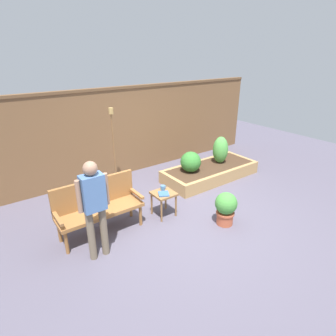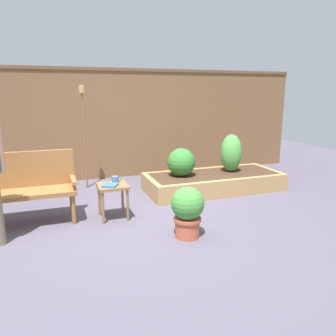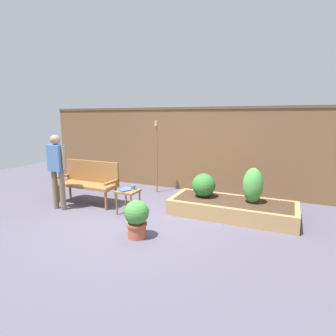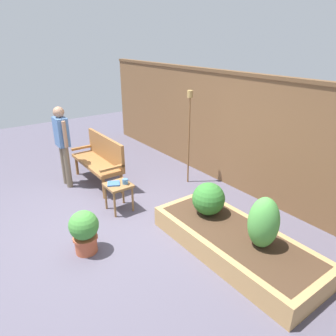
{
  "view_description": "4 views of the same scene",
  "coord_description": "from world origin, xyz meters",
  "px_view_note": "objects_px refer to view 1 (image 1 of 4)",
  "views": [
    {
      "loc": [
        -2.94,
        -3.44,
        2.92
      ],
      "look_at": [
        0.04,
        0.67,
        0.78
      ],
      "focal_mm": 29.97,
      "sensor_mm": 36.0,
      "label": 1
    },
    {
      "loc": [
        -1.02,
        -3.91,
        1.7
      ],
      "look_at": [
        0.56,
        0.5,
        0.61
      ],
      "focal_mm": 34.89,
      "sensor_mm": 36.0,
      "label": 2
    },
    {
      "loc": [
        2.59,
        -4.09,
        1.92
      ],
      "look_at": [
        0.28,
        1.02,
        0.86
      ],
      "focal_mm": 29.15,
      "sensor_mm": 36.0,
      "label": 3
    },
    {
      "loc": [
        3.9,
        -1.69,
        2.71
      ],
      "look_at": [
        0.39,
        0.86,
        0.88
      ],
      "focal_mm": 33.22,
      "sensor_mm": 36.0,
      "label": 4
    }
  ],
  "objects_px": {
    "garden_bench": "(98,203)",
    "tiki_torch": "(113,135)",
    "shrub_far_corner": "(220,150)",
    "potted_boxwood": "(226,207)",
    "shrub_near_bench": "(191,162)",
    "person_by_bench": "(94,203)",
    "cup_on_table": "(163,188)",
    "book_on_table": "(164,194)",
    "side_table": "(164,197)"
  },
  "relations": [
    {
      "from": "garden_bench",
      "to": "book_on_table",
      "type": "bearing_deg",
      "value": -14.96
    },
    {
      "from": "cup_on_table",
      "to": "potted_boxwood",
      "type": "height_order",
      "value": "potted_boxwood"
    },
    {
      "from": "shrub_far_corner",
      "to": "potted_boxwood",
      "type": "bearing_deg",
      "value": -132.88
    },
    {
      "from": "book_on_table",
      "to": "tiki_torch",
      "type": "relative_size",
      "value": 0.11
    },
    {
      "from": "cup_on_table",
      "to": "tiki_torch",
      "type": "bearing_deg",
      "value": 98.88
    },
    {
      "from": "garden_bench",
      "to": "potted_boxwood",
      "type": "bearing_deg",
      "value": -30.74
    },
    {
      "from": "garden_bench",
      "to": "cup_on_table",
      "type": "height_order",
      "value": "garden_bench"
    },
    {
      "from": "potted_boxwood",
      "to": "person_by_bench",
      "type": "bearing_deg",
      "value": 166.56
    },
    {
      "from": "garden_bench",
      "to": "shrub_near_bench",
      "type": "bearing_deg",
      "value": 12.06
    },
    {
      "from": "book_on_table",
      "to": "shrub_near_bench",
      "type": "bearing_deg",
      "value": 58.51
    },
    {
      "from": "person_by_bench",
      "to": "garden_bench",
      "type": "bearing_deg",
      "value": 66.03
    },
    {
      "from": "shrub_far_corner",
      "to": "person_by_bench",
      "type": "relative_size",
      "value": 0.43
    },
    {
      "from": "book_on_table",
      "to": "tiki_torch",
      "type": "xyz_separation_m",
      "value": [
        -0.14,
        1.7,
        0.74
      ]
    },
    {
      "from": "garden_bench",
      "to": "potted_boxwood",
      "type": "distance_m",
      "value": 2.24
    },
    {
      "from": "potted_boxwood",
      "to": "book_on_table",
      "type": "bearing_deg",
      "value": 132.7
    },
    {
      "from": "shrub_far_corner",
      "to": "person_by_bench",
      "type": "distance_m",
      "value": 3.93
    },
    {
      "from": "side_table",
      "to": "book_on_table",
      "type": "xyz_separation_m",
      "value": [
        -0.04,
        -0.06,
        0.1
      ]
    },
    {
      "from": "garden_bench",
      "to": "potted_boxwood",
      "type": "xyz_separation_m",
      "value": [
        1.92,
        -1.14,
        -0.2
      ]
    },
    {
      "from": "side_table",
      "to": "cup_on_table",
      "type": "distance_m",
      "value": 0.17
    },
    {
      "from": "garden_bench",
      "to": "tiki_torch",
      "type": "bearing_deg",
      "value": 54.17
    },
    {
      "from": "side_table",
      "to": "tiki_torch",
      "type": "distance_m",
      "value": 1.85
    },
    {
      "from": "cup_on_table",
      "to": "book_on_table",
      "type": "xyz_separation_m",
      "value": [
        -0.1,
        -0.16,
        -0.03
      ]
    },
    {
      "from": "shrub_far_corner",
      "to": "side_table",
      "type": "bearing_deg",
      "value": -161.08
    },
    {
      "from": "shrub_far_corner",
      "to": "shrub_near_bench",
      "type": "bearing_deg",
      "value": -180.0
    },
    {
      "from": "person_by_bench",
      "to": "potted_boxwood",
      "type": "bearing_deg",
      "value": -13.44
    },
    {
      "from": "potted_boxwood",
      "to": "tiki_torch",
      "type": "relative_size",
      "value": 0.34
    },
    {
      "from": "tiki_torch",
      "to": "book_on_table",
      "type": "bearing_deg",
      "value": -85.27
    },
    {
      "from": "book_on_table",
      "to": "shrub_near_bench",
      "type": "xyz_separation_m",
      "value": [
        1.36,
        0.84,
        0.05
      ]
    },
    {
      "from": "book_on_table",
      "to": "shrub_far_corner",
      "type": "height_order",
      "value": "shrub_far_corner"
    },
    {
      "from": "shrub_near_bench",
      "to": "person_by_bench",
      "type": "height_order",
      "value": "person_by_bench"
    },
    {
      "from": "garden_bench",
      "to": "shrub_near_bench",
      "type": "relative_size",
      "value": 3.0
    },
    {
      "from": "cup_on_table",
      "to": "shrub_far_corner",
      "type": "relative_size",
      "value": 0.19
    },
    {
      "from": "book_on_table",
      "to": "potted_boxwood",
      "type": "bearing_deg",
      "value": -20.57
    },
    {
      "from": "person_by_bench",
      "to": "shrub_far_corner",
      "type": "bearing_deg",
      "value": 17.1
    },
    {
      "from": "potted_boxwood",
      "to": "side_table",
      "type": "bearing_deg",
      "value": 129.19
    },
    {
      "from": "garden_bench",
      "to": "side_table",
      "type": "bearing_deg",
      "value": -11.73
    },
    {
      "from": "side_table",
      "to": "tiki_torch",
      "type": "xyz_separation_m",
      "value": [
        -0.18,
        1.64,
        0.84
      ]
    },
    {
      "from": "shrub_near_bench",
      "to": "person_by_bench",
      "type": "distance_m",
      "value": 3.04
    },
    {
      "from": "garden_bench",
      "to": "potted_boxwood",
      "type": "height_order",
      "value": "garden_bench"
    },
    {
      "from": "side_table",
      "to": "shrub_far_corner",
      "type": "xyz_separation_m",
      "value": [
        2.28,
        0.78,
        0.24
      ]
    },
    {
      "from": "potted_boxwood",
      "to": "tiki_torch",
      "type": "height_order",
      "value": "tiki_torch"
    },
    {
      "from": "cup_on_table",
      "to": "garden_bench",
      "type": "bearing_deg",
      "value": 173.43
    },
    {
      "from": "garden_bench",
      "to": "book_on_table",
      "type": "distance_m",
      "value": 1.19
    },
    {
      "from": "potted_boxwood",
      "to": "shrub_far_corner",
      "type": "xyz_separation_m",
      "value": [
        1.56,
        1.68,
        0.29
      ]
    },
    {
      "from": "side_table",
      "to": "person_by_bench",
      "type": "relative_size",
      "value": 0.31
    },
    {
      "from": "tiki_torch",
      "to": "person_by_bench",
      "type": "relative_size",
      "value": 1.17
    },
    {
      "from": "garden_bench",
      "to": "tiki_torch",
      "type": "distance_m",
      "value": 1.85
    },
    {
      "from": "cup_on_table",
      "to": "shrub_near_bench",
      "type": "distance_m",
      "value": 1.43
    },
    {
      "from": "side_table",
      "to": "shrub_near_bench",
      "type": "distance_m",
      "value": 1.54
    },
    {
      "from": "side_table",
      "to": "shrub_far_corner",
      "type": "height_order",
      "value": "shrub_far_corner"
    }
  ]
}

